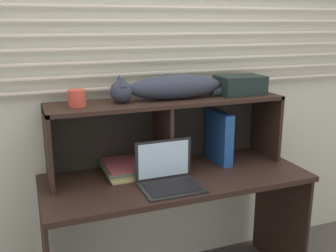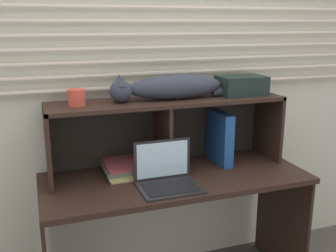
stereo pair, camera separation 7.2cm
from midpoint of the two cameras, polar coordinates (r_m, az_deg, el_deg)
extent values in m
cube|color=beige|center=(2.36, -2.70, 7.31)|extent=(4.40, 0.04, 2.50)
cube|color=beige|center=(2.32, -2.29, 5.97)|extent=(2.79, 0.02, 0.01)
cube|color=beige|center=(2.31, -2.31, 7.78)|extent=(2.79, 0.02, 0.01)
cube|color=beige|center=(2.30, -2.32, 9.60)|extent=(2.79, 0.02, 0.01)
cube|color=beige|center=(2.30, -2.34, 11.43)|extent=(2.79, 0.02, 0.01)
cube|color=beige|center=(2.29, -2.36, 13.27)|extent=(2.79, 0.02, 0.01)
cube|color=beige|center=(2.29, -2.38, 15.12)|extent=(2.79, 0.02, 0.01)
cube|color=beige|center=(2.29, -2.40, 16.96)|extent=(2.79, 0.02, 0.01)
cube|color=black|center=(2.19, 0.29, -7.61)|extent=(1.46, 0.59, 0.03)
cube|color=black|center=(2.67, 15.16, -12.54)|extent=(0.02, 0.53, 0.71)
cube|color=black|center=(2.19, -0.94, 3.59)|extent=(1.34, 0.31, 0.02)
cube|color=black|center=(2.11, -17.99, -2.97)|extent=(0.02, 0.31, 0.41)
cube|color=black|center=(2.53, 13.22, 0.28)|extent=(0.02, 0.31, 0.41)
cube|color=black|center=(2.23, -1.70, -1.60)|extent=(0.02, 0.30, 0.38)
cube|color=black|center=(2.37, -2.19, -0.29)|extent=(1.34, 0.01, 0.41)
ellipsoid|color=#2C333E|center=(2.19, 0.17, 5.72)|extent=(0.55, 0.15, 0.14)
sphere|color=#2C333E|center=(2.10, -7.77, 4.97)|extent=(0.12, 0.12, 0.12)
cone|color=#2C353F|center=(2.06, -7.63, 6.50)|extent=(0.05, 0.05, 0.05)
cone|color=#2E353B|center=(2.12, -8.03, 6.72)|extent=(0.05, 0.05, 0.05)
cylinder|color=#2C333E|center=(2.36, 9.03, 5.18)|extent=(0.33, 0.05, 0.05)
cube|color=black|center=(2.02, -0.50, -8.95)|extent=(0.31, 0.24, 0.01)
cube|color=black|center=(2.09, -1.65, -4.88)|extent=(0.31, 0.01, 0.22)
cube|color=#B2E0EA|center=(2.08, -1.62, -4.92)|extent=(0.28, 0.00, 0.19)
cube|color=black|center=(2.01, -0.38, -8.91)|extent=(0.26, 0.17, 0.00)
cube|color=#1D4B8D|center=(2.38, 6.54, -1.57)|extent=(0.06, 0.25, 0.31)
cube|color=tan|center=(2.22, -7.32, -6.83)|extent=(0.19, 0.26, 0.01)
cube|color=tan|center=(2.22, -7.55, -6.42)|extent=(0.19, 0.26, 0.02)
cube|color=#4C6345|center=(2.21, -7.73, -5.99)|extent=(0.19, 0.26, 0.02)
cube|color=brown|center=(2.20, -7.51, -5.55)|extent=(0.19, 0.26, 0.02)
cylinder|color=#BF4532|center=(2.06, -14.06, 3.96)|extent=(0.09, 0.09, 0.08)
cube|color=black|center=(2.37, 9.56, 5.90)|extent=(0.27, 0.19, 0.11)
camera|label=1|loc=(0.04, -90.93, -0.25)|focal=41.94mm
camera|label=2|loc=(0.04, 89.07, 0.25)|focal=41.94mm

